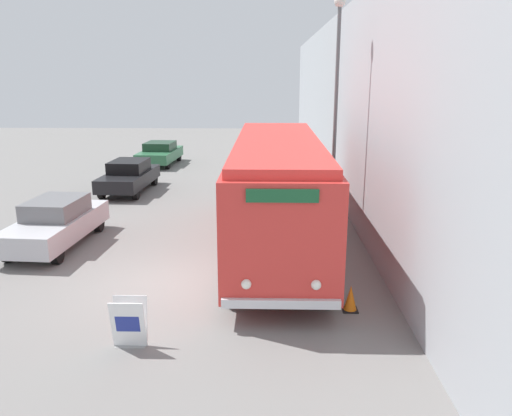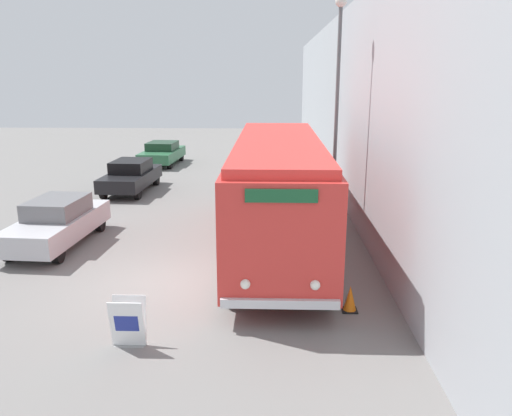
% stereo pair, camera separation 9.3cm
% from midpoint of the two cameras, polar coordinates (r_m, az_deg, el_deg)
% --- Properties ---
extents(ground_plane, '(80.00, 80.00, 0.00)m').
position_cam_midpoint_polar(ground_plane, '(13.61, -10.88, -8.50)').
color(ground_plane, slate).
extents(building_wall_right, '(0.30, 60.00, 8.10)m').
position_cam_midpoint_polar(building_wall_right, '(22.44, 10.36, 11.37)').
color(building_wall_right, '#9EA3A8').
rests_on(building_wall_right, ground_plane).
extents(vintage_bus, '(2.69, 10.84, 3.49)m').
position_cam_midpoint_polar(vintage_bus, '(15.54, 2.70, 2.34)').
color(vintage_bus, black).
rests_on(vintage_bus, ground_plane).
extents(sign_board, '(0.69, 0.39, 1.03)m').
position_cam_midpoint_polar(sign_board, '(10.66, -14.16, -12.62)').
color(sign_board, gray).
rests_on(sign_board, ground_plane).
extents(streetlamp, '(0.36, 0.36, 7.72)m').
position_cam_midpoint_polar(streetlamp, '(16.54, 9.45, 13.09)').
color(streetlamp, '#595E60').
rests_on(streetlamp, ground_plane).
extents(parked_car_near, '(2.04, 4.63, 1.52)m').
position_cam_midpoint_polar(parked_car_near, '(17.32, -21.59, -1.51)').
color(parked_car_near, black).
rests_on(parked_car_near, ground_plane).
extents(parked_car_mid, '(2.03, 4.51, 1.48)m').
position_cam_midpoint_polar(parked_car_mid, '(24.34, -14.00, 3.62)').
color(parked_car_mid, black).
rests_on(parked_car_mid, ground_plane).
extents(parked_car_far, '(2.19, 4.38, 1.39)m').
position_cam_midpoint_polar(parked_car_far, '(31.43, -10.59, 6.20)').
color(parked_car_far, black).
rests_on(parked_car_far, ground_plane).
extents(traffic_cone, '(0.36, 0.36, 0.63)m').
position_cam_midpoint_polar(traffic_cone, '(12.04, 10.92, -10.13)').
color(traffic_cone, black).
rests_on(traffic_cone, ground_plane).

